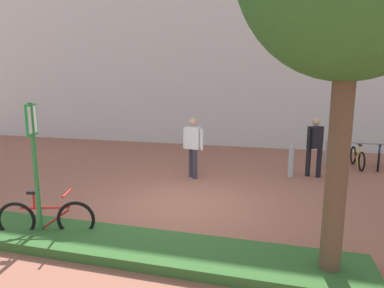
{
  "coord_description": "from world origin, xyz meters",
  "views": [
    {
      "loc": [
        1.95,
        -6.64,
        2.65
      ],
      "look_at": [
        -0.37,
        2.03,
        1.02
      ],
      "focal_mm": 30.9,
      "sensor_mm": 36.0,
      "label": 1
    }
  ],
  "objects_px": {
    "person_shirt_blue": "(193,144)",
    "bike_at_sign": "(46,219)",
    "parking_sign_post": "(34,152)",
    "person_suited_dark": "(315,143)",
    "bollard_steel": "(291,162)",
    "bike_rack_cluster": "(379,158)"
  },
  "relations": [
    {
      "from": "parking_sign_post",
      "to": "person_suited_dark",
      "type": "distance_m",
      "value": 7.31
    },
    {
      "from": "parking_sign_post",
      "to": "person_shirt_blue",
      "type": "relative_size",
      "value": 1.37
    },
    {
      "from": "bollard_steel",
      "to": "person_suited_dark",
      "type": "height_order",
      "value": "person_suited_dark"
    },
    {
      "from": "bike_at_sign",
      "to": "bollard_steel",
      "type": "xyz_separation_m",
      "value": [
        4.21,
        5.15,
        0.1
      ]
    },
    {
      "from": "parking_sign_post",
      "to": "bike_at_sign",
      "type": "relative_size",
      "value": 1.45
    },
    {
      "from": "parking_sign_post",
      "to": "person_shirt_blue",
      "type": "xyz_separation_m",
      "value": [
        1.58,
        4.36,
        -0.56
      ]
    },
    {
      "from": "bike_at_sign",
      "to": "bollard_steel",
      "type": "relative_size",
      "value": 1.8
    },
    {
      "from": "bollard_steel",
      "to": "bike_rack_cluster",
      "type": "bearing_deg",
      "value": 32.22
    },
    {
      "from": "bike_rack_cluster",
      "to": "person_shirt_blue",
      "type": "bearing_deg",
      "value": -154.84
    },
    {
      "from": "bike_at_sign",
      "to": "person_suited_dark",
      "type": "relative_size",
      "value": 0.94
    },
    {
      "from": "bollard_steel",
      "to": "person_suited_dark",
      "type": "xyz_separation_m",
      "value": [
        0.62,
        0.18,
        0.53
      ]
    },
    {
      "from": "parking_sign_post",
      "to": "person_shirt_blue",
      "type": "bearing_deg",
      "value": 70.1
    },
    {
      "from": "parking_sign_post",
      "to": "bollard_steel",
      "type": "distance_m",
      "value": 6.83
    },
    {
      "from": "bike_rack_cluster",
      "to": "bike_at_sign",
      "type": "bearing_deg",
      "value": -135.28
    },
    {
      "from": "bike_at_sign",
      "to": "bollard_steel",
      "type": "bearing_deg",
      "value": 50.74
    },
    {
      "from": "person_suited_dark",
      "to": "bollard_steel",
      "type": "bearing_deg",
      "value": -164.14
    },
    {
      "from": "bike_at_sign",
      "to": "person_shirt_blue",
      "type": "distance_m",
      "value": 4.61
    },
    {
      "from": "parking_sign_post",
      "to": "person_suited_dark",
      "type": "relative_size",
      "value": 1.37
    },
    {
      "from": "bollard_steel",
      "to": "person_suited_dark",
      "type": "bearing_deg",
      "value": 15.86
    },
    {
      "from": "person_shirt_blue",
      "to": "bike_at_sign",
      "type": "bearing_deg",
      "value": -109.11
    },
    {
      "from": "bike_rack_cluster",
      "to": "person_suited_dark",
      "type": "bearing_deg",
      "value": -143.76
    },
    {
      "from": "bike_at_sign",
      "to": "bollard_steel",
      "type": "distance_m",
      "value": 6.65
    }
  ]
}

